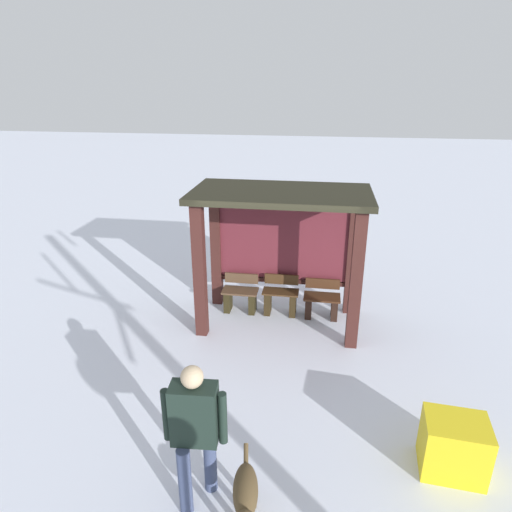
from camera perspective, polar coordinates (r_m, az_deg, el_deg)
name	(u,v)px	position (r m, az deg, el deg)	size (l,w,h in m)	color
ground_plane	(278,322)	(8.52, 2.87, -8.34)	(60.00, 60.00, 0.00)	white
bus_shelter	(281,228)	(7.94, 3.24, 3.63)	(3.03, 1.65, 2.51)	#3E1D1A
bench_left_inside	(240,297)	(8.77, -2.01, -5.20)	(0.69, 0.37, 0.73)	brown
bench_center_inside	(280,299)	(8.66, 3.14, -5.43)	(0.69, 0.34, 0.77)	#412A16
bench_right_inside	(322,303)	(8.65, 8.36, -5.90)	(0.69, 0.40, 0.72)	#432615
person_walking	(195,425)	(4.84, -7.77, -20.60)	(0.66, 0.47, 1.71)	black
dog	(245,497)	(4.96, -1.35, -28.32)	(0.35, 0.98, 0.63)	#503E25
grit_bin	(454,446)	(6.00, 23.88, -21.28)	(0.70, 0.56, 0.68)	yellow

